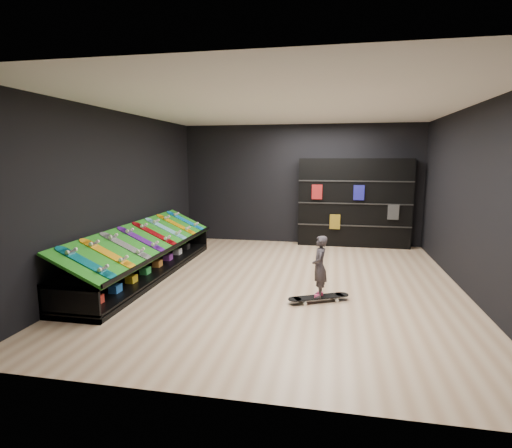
% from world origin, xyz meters
% --- Properties ---
extents(floor, '(6.00, 7.00, 0.01)m').
position_xyz_m(floor, '(0.00, 0.00, 0.00)').
color(floor, '#CFAF8B').
rests_on(floor, ground).
extents(ceiling, '(6.00, 7.00, 0.01)m').
position_xyz_m(ceiling, '(0.00, 0.00, 3.00)').
color(ceiling, white).
rests_on(ceiling, ground).
extents(wall_back, '(6.00, 0.02, 3.00)m').
position_xyz_m(wall_back, '(0.00, 3.50, 1.50)').
color(wall_back, black).
rests_on(wall_back, ground).
extents(wall_front, '(6.00, 0.02, 3.00)m').
position_xyz_m(wall_front, '(0.00, -3.50, 1.50)').
color(wall_front, black).
rests_on(wall_front, ground).
extents(wall_left, '(0.02, 7.00, 3.00)m').
position_xyz_m(wall_left, '(-3.00, 0.00, 1.50)').
color(wall_left, black).
rests_on(wall_left, ground).
extents(wall_right, '(0.02, 7.00, 3.00)m').
position_xyz_m(wall_right, '(3.00, 0.00, 1.50)').
color(wall_right, black).
rests_on(wall_right, ground).
extents(display_rack, '(0.90, 4.50, 0.50)m').
position_xyz_m(display_rack, '(-2.55, 0.00, 0.25)').
color(display_rack, black).
rests_on(display_rack, ground).
extents(turf_ramp, '(0.92, 4.50, 0.46)m').
position_xyz_m(turf_ramp, '(-2.50, 0.00, 0.71)').
color(turf_ramp, '#176D11').
rests_on(turf_ramp, display_rack).
extents(back_shelving, '(2.70, 0.31, 2.16)m').
position_xyz_m(back_shelving, '(1.35, 3.32, 1.08)').
color(back_shelving, black).
rests_on(back_shelving, ground).
extents(floor_skateboard, '(0.98, 0.63, 0.09)m').
position_xyz_m(floor_skateboard, '(0.67, -0.83, 0.05)').
color(floor_skateboard, black).
rests_on(floor_skateboard, ground).
extents(child, '(0.16, 0.22, 0.56)m').
position_xyz_m(child, '(0.67, -0.83, 0.37)').
color(child, black).
rests_on(child, floor_skateboard).
extents(display_board_0, '(0.93, 0.22, 0.50)m').
position_xyz_m(display_board_0, '(-2.49, -1.90, 0.74)').
color(display_board_0, '#0C8C99').
rests_on(display_board_0, turf_ramp).
extents(display_board_1, '(0.93, 0.22, 0.50)m').
position_xyz_m(display_board_1, '(-2.49, -1.36, 0.74)').
color(display_board_1, orange).
rests_on(display_board_1, turf_ramp).
extents(display_board_2, '(0.93, 0.22, 0.50)m').
position_xyz_m(display_board_2, '(-2.49, -0.81, 0.74)').
color(display_board_2, black).
rests_on(display_board_2, turf_ramp).
extents(display_board_3, '(0.93, 0.22, 0.50)m').
position_xyz_m(display_board_3, '(-2.49, -0.27, 0.74)').
color(display_board_3, purple).
rests_on(display_board_3, turf_ramp).
extents(display_board_4, '(0.93, 0.22, 0.50)m').
position_xyz_m(display_board_4, '(-2.49, 0.27, 0.74)').
color(display_board_4, red).
rests_on(display_board_4, turf_ramp).
extents(display_board_5, '(0.93, 0.22, 0.50)m').
position_xyz_m(display_board_5, '(-2.49, 0.81, 0.74)').
color(display_board_5, '#0CB2E5').
rests_on(display_board_5, turf_ramp).
extents(display_board_6, '(0.93, 0.22, 0.50)m').
position_xyz_m(display_board_6, '(-2.49, 1.36, 0.74)').
color(display_board_6, yellow).
rests_on(display_board_6, turf_ramp).
extents(display_board_7, '(0.93, 0.22, 0.50)m').
position_xyz_m(display_board_7, '(-2.49, 1.90, 0.74)').
color(display_board_7, blue).
rests_on(display_board_7, turf_ramp).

